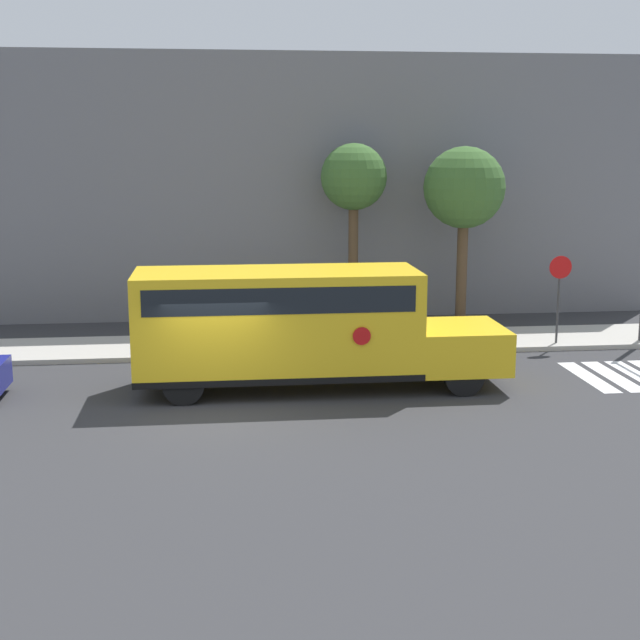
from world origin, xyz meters
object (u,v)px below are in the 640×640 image
school_bus (295,323)px  stop_sign (559,288)px  tree_near_sidewalk (464,190)px  tree_far_sidewalk (354,180)px

school_bus → stop_sign: school_bus is taller
stop_sign → school_bus: bearing=-156.0°
tree_near_sidewalk → tree_far_sidewalk: bearing=168.7°
stop_sign → tree_far_sidewalk: bearing=143.7°
tree_near_sidewalk → tree_far_sidewalk: 3.70m
stop_sign → tree_near_sidewalk: tree_near_sidewalk is taller
school_bus → tree_near_sidewalk: size_ratio=1.54×
school_bus → tree_far_sidewalk: size_ratio=1.52×
school_bus → tree_near_sidewalk: (6.28, 7.20, 2.93)m
school_bus → stop_sign: size_ratio=3.29×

